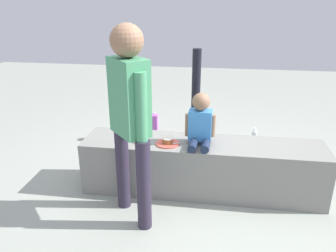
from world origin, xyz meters
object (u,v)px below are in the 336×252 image
object	(u,v)px
handbag_black_leather	(144,144)
handbag_brown_canvas	(159,159)
cake_plate	(168,142)
adult_standing	(130,109)
cake_box_white	(209,156)
water_bottle_near_gift	(254,136)
party_cup_red	(264,147)
child_seated	(200,122)
gift_bag	(149,125)

from	to	relation	value
handbag_black_leather	handbag_brown_canvas	world-z (taller)	handbag_black_leather
handbag_black_leather	cake_plate	bearing A→B (deg)	-63.32
adult_standing	cake_box_white	size ratio (longest dim) A/B	4.95
adult_standing	water_bottle_near_gift	xyz separation A→B (m)	(1.18, 1.71, -0.88)
party_cup_red	handbag_brown_canvas	bearing A→B (deg)	-153.91
child_seated	adult_standing	xyz separation A→B (m)	(-0.53, -0.47, 0.25)
child_seated	gift_bag	bearing A→B (deg)	119.34
water_bottle_near_gift	party_cup_red	distance (m)	0.24
party_cup_red	handbag_brown_canvas	xyz separation A→B (m)	(-1.21, -0.59, 0.04)
adult_standing	handbag_black_leather	world-z (taller)	adult_standing
party_cup_red	handbag_brown_canvas	size ratio (longest dim) A/B	0.39
party_cup_red	handbag_brown_canvas	distance (m)	1.35
cake_plate	party_cup_red	distance (m)	1.57
adult_standing	handbag_brown_canvas	world-z (taller)	adult_standing
adult_standing	gift_bag	distance (m)	2.00
gift_bag	cake_plate	bearing A→B (deg)	-71.78
water_bottle_near_gift	cake_box_white	world-z (taller)	water_bottle_near_gift
gift_bag	handbag_black_leather	xyz separation A→B (m)	(0.04, -0.55, -0.04)
child_seated	handbag_black_leather	distance (m)	1.23
cake_plate	handbag_black_leather	xyz separation A→B (m)	(-0.42, 0.83, -0.43)
cake_box_white	gift_bag	bearing A→B (deg)	140.58
gift_bag	cake_box_white	world-z (taller)	gift_bag
handbag_black_leather	water_bottle_near_gift	bearing A→B (deg)	18.57
water_bottle_near_gift	party_cup_red	xyz separation A→B (m)	(0.10, -0.21, -0.04)
handbag_brown_canvas	gift_bag	bearing A→B (deg)	107.57
cake_box_white	adult_standing	bearing A→B (deg)	-119.13
child_seated	water_bottle_near_gift	size ratio (longest dim) A/B	2.23
child_seated	party_cup_red	size ratio (longest dim) A/B	4.34
cake_box_white	handbag_brown_canvas	bearing A→B (deg)	-159.21
gift_bag	cake_box_white	bearing A→B (deg)	-39.42
cake_plate	cake_box_white	bearing A→B (deg)	61.06
adult_standing	water_bottle_near_gift	bearing A→B (deg)	55.38
party_cup_red	water_bottle_near_gift	bearing A→B (deg)	114.97
gift_bag	handbag_brown_canvas	size ratio (longest dim) A/B	1.20
cake_plate	water_bottle_near_gift	size ratio (longest dim) A/B	1.04
cake_box_white	cake_plate	bearing A→B (deg)	-118.94
cake_plate	child_seated	bearing A→B (deg)	10.05
child_seated	handbag_brown_canvas	distance (m)	0.89
cake_box_white	child_seated	bearing A→B (deg)	-98.04
water_bottle_near_gift	party_cup_red	size ratio (longest dim) A/B	1.94
gift_bag	water_bottle_near_gift	bearing A→B (deg)	-3.82
child_seated	handbag_brown_canvas	world-z (taller)	child_seated
cake_plate	water_bottle_near_gift	world-z (taller)	cake_plate
adult_standing	cake_plate	size ratio (longest dim) A/B	7.24
gift_bag	handbag_black_leather	world-z (taller)	gift_bag
cake_plate	cake_box_white	distance (m)	0.92
child_seated	water_bottle_near_gift	bearing A→B (deg)	62.29
adult_standing	gift_bag	size ratio (longest dim) A/B	4.76
water_bottle_near_gift	handbag_black_leather	bearing A→B (deg)	-161.43
adult_standing	party_cup_red	distance (m)	2.17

